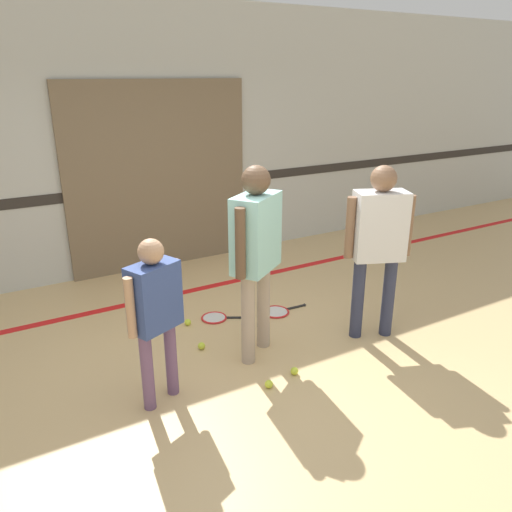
{
  "coord_description": "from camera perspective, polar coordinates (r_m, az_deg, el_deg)",
  "views": [
    {
      "loc": [
        -1.72,
        -3.2,
        2.37
      ],
      "look_at": [
        0.24,
        0.19,
        0.93
      ],
      "focal_mm": 35.0,
      "sensor_mm": 36.0,
      "label": 1
    }
  ],
  "objects": [
    {
      "name": "tennis_ball_stray_left",
      "position": [
        4.28,
        4.42,
        -12.97
      ],
      "size": [
        0.07,
        0.07,
        0.07
      ],
      "primitive_type": "sphere",
      "color": "#CCE038",
      "rests_on": "ground_plane"
    },
    {
      "name": "tennis_ball_stray_right",
      "position": [
        4.64,
        -6.25,
        -10.17
      ],
      "size": [
        0.07,
        0.07,
        0.07
      ],
      "primitive_type": "sphere",
      "color": "#CCE038",
      "rests_on": "ground_plane"
    },
    {
      "name": "racket_second_spare",
      "position": [
        5.28,
        2.45,
        -6.34
      ],
      "size": [
        0.53,
        0.3,
        0.03
      ],
      "rotation": [
        0.0,
        0.0,
        6.23
      ],
      "color": "red",
      "rests_on": "ground_plane"
    },
    {
      "name": "wall_back",
      "position": [
        6.26,
        -14.13,
        12.52
      ],
      "size": [
        16.0,
        0.07,
        3.2
      ],
      "color": "beige",
      "rests_on": "ground_plane"
    },
    {
      "name": "ground_plane",
      "position": [
        4.34,
        -1.5,
        -12.9
      ],
      "size": [
        16.0,
        16.0,
        0.0
      ],
      "primitive_type": "plane",
      "color": "tan"
    },
    {
      "name": "person_instructor",
      "position": [
        4.13,
        0.0,
        1.5
      ],
      "size": [
        0.55,
        0.48,
        1.69
      ],
      "rotation": [
        0.0,
        0.0,
        0.6
      ],
      "color": "tan",
      "rests_on": "ground_plane"
    },
    {
      "name": "floor_stripe",
      "position": [
        5.74,
        -9.85,
        -4.44
      ],
      "size": [
        14.4,
        0.1,
        0.01
      ],
      "color": "red",
      "rests_on": "ground_plane"
    },
    {
      "name": "tennis_ball_near_instructor",
      "position": [
        4.11,
        1.48,
        -14.43
      ],
      "size": [
        0.07,
        0.07,
        0.07
      ],
      "primitive_type": "sphere",
      "color": "#CCE038",
      "rests_on": "ground_plane"
    },
    {
      "name": "tennis_ball_by_spare_racket",
      "position": [
        5.06,
        -7.8,
        -7.51
      ],
      "size": [
        0.07,
        0.07,
        0.07
      ],
      "primitive_type": "sphere",
      "color": "#CCE038",
      "rests_on": "ground_plane"
    },
    {
      "name": "person_student_left",
      "position": [
        3.66,
        -11.47,
        -5.52
      ],
      "size": [
        0.46,
        0.33,
        1.31
      ],
      "rotation": [
        0.0,
        0.0,
        0.4
      ],
      "color": "#6B4C70",
      "rests_on": "ground_plane"
    },
    {
      "name": "wall_panel",
      "position": [
        6.36,
        -10.97,
        8.83
      ],
      "size": [
        2.32,
        0.05,
        2.31
      ],
      "color": "#756047",
      "rests_on": "ground_plane"
    },
    {
      "name": "person_student_right",
      "position": [
        4.59,
        13.85,
        2.36
      ],
      "size": [
        0.58,
        0.41,
        1.63
      ],
      "rotation": [
        0.0,
        0.0,
        2.74
      ],
      "color": "#2D334C",
      "rests_on": "ground_plane"
    },
    {
      "name": "racket_spare_on_floor",
      "position": [
        5.17,
        -4.56,
        -7.04
      ],
      "size": [
        0.5,
        0.36,
        0.03
      ],
      "rotation": [
        0.0,
        0.0,
        5.77
      ],
      "color": "red",
      "rests_on": "ground_plane"
    }
  ]
}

